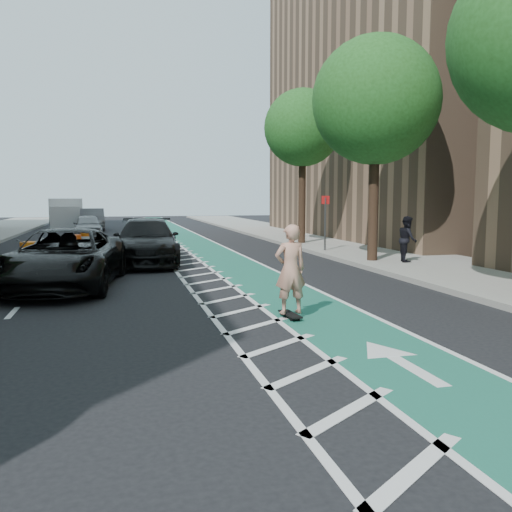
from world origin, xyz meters
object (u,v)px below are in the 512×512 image
object	(u,v)px
suv_far	(147,241)
barrel_a	(30,258)
skateboarder	(290,269)
suv_near	(65,259)

from	to	relation	value
suv_far	barrel_a	distance (m)	4.05
skateboarder	suv_far	size ratio (longest dim) A/B	0.32
suv_near	barrel_a	bearing A→B (deg)	119.22
suv_far	barrel_a	bearing A→B (deg)	-156.70
suv_near	suv_far	xyz separation A→B (m)	(2.40, 4.88, 0.02)
suv_far	skateboarder	bearing A→B (deg)	-73.36
suv_near	skateboarder	bearing A→B (deg)	-39.28
suv_near	barrel_a	distance (m)	3.80
skateboarder	suv_far	world-z (taller)	skateboarder
suv_far	barrel_a	xyz separation A→B (m)	(-3.80, -1.36, -0.35)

